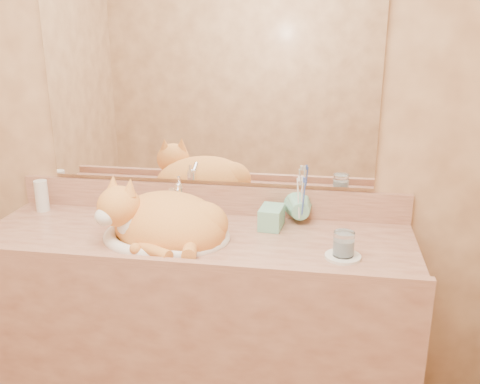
% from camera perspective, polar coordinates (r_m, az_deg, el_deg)
% --- Properties ---
extents(wall_back, '(2.40, 0.02, 2.50)m').
position_cam_1_polar(wall_back, '(2.11, -3.42, 8.15)').
color(wall_back, '#996A45').
rests_on(wall_back, ground).
extents(vanity_counter, '(1.60, 0.55, 0.85)m').
position_cam_1_polar(vanity_counter, '(2.17, -4.65, -15.24)').
color(vanity_counter, brown).
rests_on(vanity_counter, floor).
extents(mirror, '(1.30, 0.02, 0.80)m').
position_cam_1_polar(mirror, '(2.08, -3.56, 11.89)').
color(mirror, white).
rests_on(mirror, wall_back).
extents(sink_basin, '(0.46, 0.39, 0.14)m').
position_cam_1_polar(sink_basin, '(1.95, -7.91, -2.90)').
color(sink_basin, white).
rests_on(sink_basin, vanity_counter).
extents(faucet, '(0.05, 0.12, 0.17)m').
position_cam_1_polar(faucet, '(2.10, -6.53, -0.91)').
color(faucet, white).
rests_on(faucet, vanity_counter).
extents(cat, '(0.54, 0.49, 0.24)m').
position_cam_1_polar(cat, '(1.94, -8.35, -2.90)').
color(cat, orange).
rests_on(cat, sink_basin).
extents(soap_dispenser, '(0.09, 0.09, 0.18)m').
position_cam_1_polar(soap_dispenser, '(1.96, 3.04, -1.94)').
color(soap_dispenser, '#7AC4A6').
rests_on(soap_dispenser, vanity_counter).
extents(toothbrush_cup, '(0.14, 0.14, 0.11)m').
position_cam_1_polar(toothbrush_cup, '(2.05, 6.48, -2.26)').
color(toothbrush_cup, '#7AC4A6').
rests_on(toothbrush_cup, vanity_counter).
extents(toothbrushes, '(0.03, 0.03, 0.20)m').
position_cam_1_polar(toothbrushes, '(2.03, 6.55, -0.52)').
color(toothbrushes, silver).
rests_on(toothbrushes, toothbrush_cup).
extents(saucer, '(0.12, 0.12, 0.01)m').
position_cam_1_polar(saucer, '(1.83, 10.92, -6.78)').
color(saucer, white).
rests_on(saucer, vanity_counter).
extents(water_glass, '(0.07, 0.07, 0.08)m').
position_cam_1_polar(water_glass, '(1.81, 11.01, -5.45)').
color(water_glass, white).
rests_on(water_glass, saucer).
extents(lotion_bottle, '(0.05, 0.05, 0.13)m').
position_cam_1_polar(lotion_bottle, '(2.35, -20.40, -0.37)').
color(lotion_bottle, silver).
rests_on(lotion_bottle, vanity_counter).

